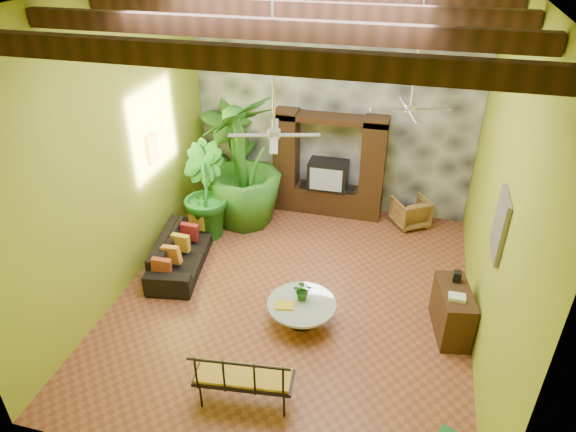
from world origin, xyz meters
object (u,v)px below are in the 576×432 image
(tall_plant_a, at_px, (232,152))
(iron_bench, at_px, (242,377))
(entertainment_center, at_px, (328,172))
(wicker_armchair, at_px, (410,212))
(sofa, at_px, (182,251))
(coffee_table, at_px, (302,310))
(ceiling_fan_back, at_px, (412,96))
(side_console, at_px, (452,311))
(tall_plant_b, at_px, (203,191))
(ceiling_fan_front, at_px, (274,120))
(tall_plant_c, at_px, (243,162))

(tall_plant_a, relative_size, iron_bench, 1.74)
(entertainment_center, height_order, wicker_armchair, entertainment_center)
(sofa, xyz_separation_m, tall_plant_a, (0.07, 2.75, 0.90))
(wicker_armchair, relative_size, coffee_table, 0.62)
(ceiling_fan_back, xyz_separation_m, coffee_table, (-1.32, -1.81, -3.15))
(ceiling_fan_back, relative_size, wicker_armchair, 2.66)
(tall_plant_a, height_order, side_console, tall_plant_a)
(tall_plant_b, bearing_deg, side_console, -19.90)
(ceiling_fan_front, bearing_deg, wicker_armchair, 58.89)
(tall_plant_a, relative_size, tall_plant_c, 0.86)
(tall_plant_a, relative_size, coffee_table, 2.15)
(ceiling_fan_back, height_order, coffee_table, ceiling_fan_back)
(wicker_armchair, bearing_deg, coffee_table, 34.09)
(sofa, relative_size, wicker_armchair, 3.05)
(ceiling_fan_front, distance_m, tall_plant_c, 3.62)
(tall_plant_c, distance_m, coffee_table, 3.64)
(tall_plant_a, xyz_separation_m, coffee_table, (2.51, -3.76, -0.95))
(entertainment_center, relative_size, iron_bench, 1.73)
(tall_plant_c, bearing_deg, wicker_armchair, 12.01)
(iron_bench, bearing_deg, tall_plant_a, 104.27)
(wicker_armchair, bearing_deg, tall_plant_a, -34.58)
(tall_plant_c, xyz_separation_m, coffee_table, (1.93, -2.86, -1.16))
(sofa, height_order, tall_plant_c, tall_plant_c)
(ceiling_fan_back, xyz_separation_m, tall_plant_c, (-3.25, 1.05, -1.99))
(tall_plant_c, bearing_deg, sofa, -109.37)
(ceiling_fan_back, xyz_separation_m, sofa, (-3.90, -0.80, -3.09))
(ceiling_fan_front, bearing_deg, tall_plant_b, 136.67)
(tall_plant_a, height_order, tall_plant_c, tall_plant_c)
(tall_plant_a, bearing_deg, wicker_armchair, -2.16)
(sofa, height_order, coffee_table, sofa)
(ceiling_fan_back, bearing_deg, sofa, -168.39)
(ceiling_fan_back, xyz_separation_m, iron_bench, (-1.71, -3.64, -2.85))
(wicker_armchair, bearing_deg, tall_plant_c, -20.41)
(entertainment_center, xyz_separation_m, ceiling_fan_back, (1.60, -1.94, 2.44))
(sofa, distance_m, iron_bench, 3.60)
(coffee_table, distance_m, iron_bench, 1.90)
(coffee_table, height_order, side_console, side_console)
(tall_plant_b, relative_size, side_console, 1.91)
(sofa, bearing_deg, ceiling_fan_back, -87.56)
(ceiling_fan_back, bearing_deg, tall_plant_c, 162.06)
(iron_bench, xyz_separation_m, side_console, (2.76, 2.22, -0.13))
(ceiling_fan_back, distance_m, iron_bench, 4.93)
(entertainment_center, height_order, coffee_table, entertainment_center)
(wicker_armchair, relative_size, tall_plant_a, 0.29)
(ceiling_fan_back, relative_size, tall_plant_a, 0.77)
(tall_plant_a, xyz_separation_m, iron_bench, (2.12, -5.59, -0.66))
(tall_plant_b, bearing_deg, tall_plant_c, 46.61)
(tall_plant_c, bearing_deg, tall_plant_a, 122.96)
(tall_plant_b, bearing_deg, ceiling_fan_back, -5.47)
(tall_plant_b, height_order, iron_bench, tall_plant_b)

